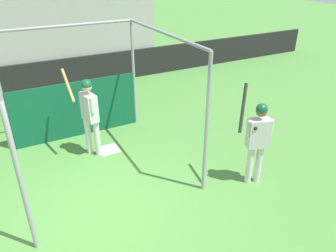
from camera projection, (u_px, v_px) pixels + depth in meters
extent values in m
plane|color=#477F38|center=(102.00, 213.00, 5.87)|extent=(60.00, 60.00, 0.00)
cube|color=black|center=(37.00, 78.00, 10.90)|extent=(24.00, 0.12, 1.04)
cube|color=#9E9E99|center=(24.00, 35.00, 12.05)|extent=(8.70, 4.00, 3.09)
cube|color=#195B33|center=(6.00, 61.00, 10.65)|extent=(0.45, 0.40, 0.10)
cube|color=#195B33|center=(3.00, 52.00, 10.69)|extent=(0.45, 0.06, 0.40)
cube|color=#195B33|center=(24.00, 59.00, 10.88)|extent=(0.45, 0.40, 0.10)
cube|color=#195B33|center=(21.00, 51.00, 10.92)|extent=(0.45, 0.06, 0.40)
cube|color=#195B33|center=(41.00, 57.00, 11.11)|extent=(0.45, 0.40, 0.10)
cube|color=#195B33|center=(39.00, 49.00, 11.15)|extent=(0.45, 0.06, 0.40)
cube|color=#195B33|center=(57.00, 55.00, 11.35)|extent=(0.45, 0.40, 0.10)
cube|color=#195B33|center=(55.00, 47.00, 11.38)|extent=(0.45, 0.06, 0.40)
cube|color=#195B33|center=(73.00, 53.00, 11.58)|extent=(0.45, 0.40, 0.10)
cube|color=#195B33|center=(71.00, 45.00, 11.61)|extent=(0.45, 0.06, 0.40)
cube|color=#195B33|center=(89.00, 51.00, 11.81)|extent=(0.45, 0.40, 0.10)
cube|color=#195B33|center=(86.00, 43.00, 11.84)|extent=(0.45, 0.06, 0.40)
cube|color=#195B33|center=(103.00, 49.00, 12.04)|extent=(0.45, 0.40, 0.10)
cube|color=#195B33|center=(101.00, 42.00, 12.07)|extent=(0.45, 0.06, 0.40)
cube|color=#195B33|center=(117.00, 47.00, 12.27)|extent=(0.45, 0.40, 0.10)
cube|color=#195B33|center=(115.00, 40.00, 12.30)|extent=(0.45, 0.06, 0.40)
cube|color=#195B33|center=(131.00, 46.00, 12.50)|extent=(0.45, 0.40, 0.10)
cube|color=#195B33|center=(129.00, 39.00, 12.54)|extent=(0.45, 0.06, 0.40)
cube|color=#195B33|center=(1.00, 43.00, 11.10)|extent=(0.45, 0.40, 0.10)
cube|color=#195B33|center=(18.00, 42.00, 11.33)|extent=(0.45, 0.40, 0.10)
cube|color=#195B33|center=(16.00, 34.00, 11.37)|extent=(0.45, 0.06, 0.40)
cube|color=#195B33|center=(35.00, 40.00, 11.56)|extent=(0.45, 0.40, 0.10)
cube|color=#195B33|center=(33.00, 32.00, 11.60)|extent=(0.45, 0.06, 0.40)
cube|color=#195B33|center=(51.00, 38.00, 11.79)|extent=(0.45, 0.40, 0.10)
cube|color=#195B33|center=(49.00, 31.00, 11.83)|extent=(0.45, 0.06, 0.40)
cube|color=#195B33|center=(66.00, 37.00, 12.02)|extent=(0.45, 0.40, 0.10)
cube|color=#195B33|center=(64.00, 30.00, 12.06)|extent=(0.45, 0.06, 0.40)
cube|color=#195B33|center=(81.00, 35.00, 12.25)|extent=(0.45, 0.40, 0.10)
cube|color=#195B33|center=(79.00, 28.00, 12.29)|extent=(0.45, 0.06, 0.40)
cube|color=#195B33|center=(96.00, 34.00, 12.48)|extent=(0.45, 0.40, 0.10)
cube|color=#195B33|center=(94.00, 27.00, 12.52)|extent=(0.45, 0.06, 0.40)
cube|color=#195B33|center=(109.00, 33.00, 12.71)|extent=(0.45, 0.40, 0.10)
cube|color=#195B33|center=(107.00, 26.00, 12.75)|extent=(0.45, 0.06, 0.40)
cube|color=#195B33|center=(123.00, 31.00, 12.94)|extent=(0.45, 0.40, 0.10)
cube|color=#195B33|center=(121.00, 25.00, 12.98)|extent=(0.45, 0.06, 0.40)
cube|color=#195B33|center=(14.00, 26.00, 11.77)|extent=(0.45, 0.40, 0.10)
cube|color=#195B33|center=(12.00, 19.00, 11.81)|extent=(0.45, 0.06, 0.40)
cube|color=#195B33|center=(30.00, 25.00, 12.01)|extent=(0.45, 0.40, 0.10)
cube|color=#195B33|center=(28.00, 18.00, 12.04)|extent=(0.45, 0.06, 0.40)
cube|color=#195B33|center=(45.00, 24.00, 12.24)|extent=(0.45, 0.40, 0.10)
cube|color=#195B33|center=(43.00, 16.00, 12.27)|extent=(0.45, 0.06, 0.40)
cube|color=#195B33|center=(60.00, 22.00, 12.47)|extent=(0.45, 0.40, 0.10)
cube|color=#195B33|center=(58.00, 15.00, 12.50)|extent=(0.45, 0.06, 0.40)
cube|color=#195B33|center=(75.00, 21.00, 12.70)|extent=(0.45, 0.40, 0.10)
cube|color=#195B33|center=(73.00, 14.00, 12.73)|extent=(0.45, 0.06, 0.40)
cube|color=#195B33|center=(89.00, 20.00, 12.93)|extent=(0.45, 0.40, 0.10)
cube|color=#195B33|center=(87.00, 13.00, 12.96)|extent=(0.45, 0.06, 0.40)
cube|color=#195B33|center=(102.00, 19.00, 13.16)|extent=(0.45, 0.40, 0.10)
cube|color=#195B33|center=(100.00, 12.00, 13.20)|extent=(0.45, 0.06, 0.40)
cube|color=#195B33|center=(115.00, 18.00, 13.39)|extent=(0.45, 0.40, 0.10)
cube|color=#195B33|center=(113.00, 11.00, 13.43)|extent=(0.45, 0.06, 0.40)
cube|color=#195B33|center=(9.00, 12.00, 12.22)|extent=(0.45, 0.40, 0.10)
cube|color=#195B33|center=(7.00, 5.00, 12.26)|extent=(0.45, 0.06, 0.40)
cube|color=#195B33|center=(25.00, 11.00, 12.45)|extent=(0.45, 0.40, 0.10)
cube|color=#195B33|center=(23.00, 4.00, 12.49)|extent=(0.45, 0.06, 0.40)
cube|color=#195B33|center=(40.00, 10.00, 12.68)|extent=(0.45, 0.40, 0.10)
cube|color=#195B33|center=(38.00, 3.00, 12.72)|extent=(0.45, 0.06, 0.40)
cube|color=#195B33|center=(54.00, 9.00, 12.91)|extent=(0.45, 0.40, 0.10)
cube|color=#195B33|center=(53.00, 2.00, 12.95)|extent=(0.45, 0.06, 0.40)
cube|color=#195B33|center=(68.00, 8.00, 13.14)|extent=(0.45, 0.40, 0.10)
cube|color=#195B33|center=(67.00, 1.00, 13.18)|extent=(0.45, 0.06, 0.40)
cube|color=#195B33|center=(82.00, 7.00, 13.37)|extent=(0.45, 0.40, 0.10)
cube|color=#195B33|center=(80.00, 1.00, 13.41)|extent=(0.45, 0.06, 0.40)
cube|color=#195B33|center=(95.00, 6.00, 13.60)|extent=(0.45, 0.40, 0.10)
cube|color=#195B33|center=(93.00, 0.00, 13.64)|extent=(0.45, 0.06, 0.40)
cube|color=#195B33|center=(108.00, 5.00, 13.84)|extent=(0.45, 0.40, 0.10)
cylinder|color=gray|center=(19.00, 176.00, 4.55)|extent=(0.07, 0.07, 2.74)
cylinder|color=gray|center=(207.00, 127.00, 5.87)|extent=(0.07, 0.07, 2.74)
cylinder|color=gray|center=(2.00, 96.00, 7.19)|extent=(0.07, 0.07, 2.74)
cylinder|color=gray|center=(134.00, 75.00, 8.51)|extent=(0.07, 0.07, 2.74)
cylinder|color=gray|center=(163.00, 33.00, 6.56)|extent=(0.06, 3.36, 0.06)
cylinder|color=gray|center=(65.00, 26.00, 7.22)|extent=(3.14, 0.06, 0.06)
cube|color=#0F5133|center=(77.00, 110.00, 8.13)|extent=(3.07, 0.03, 1.43)
cube|color=white|center=(109.00, 149.00, 7.79)|extent=(0.44, 0.44, 0.02)
cylinder|color=silver|center=(97.00, 138.00, 7.42)|extent=(0.15, 0.15, 0.87)
cylinder|color=silver|center=(88.00, 136.00, 7.48)|extent=(0.15, 0.15, 0.87)
cube|color=#B7B7B7|center=(89.00, 107.00, 7.11)|extent=(0.30, 0.47, 0.61)
sphere|color=tan|center=(87.00, 87.00, 6.90)|extent=(0.22, 0.22, 0.22)
sphere|color=#144C2D|center=(86.00, 85.00, 6.87)|extent=(0.23, 0.23, 0.23)
cylinder|color=#B7B7B7|center=(92.00, 105.00, 6.87)|extent=(0.08, 0.08, 0.34)
cylinder|color=#B7B7B7|center=(82.00, 99.00, 7.18)|extent=(0.08, 0.08, 0.34)
cylinder|color=#AD7F4C|center=(68.00, 85.00, 6.89)|extent=(0.08, 0.75, 0.55)
sphere|color=#AD7F4C|center=(86.00, 93.00, 7.16)|extent=(0.08, 0.08, 0.08)
cylinder|color=silver|center=(258.00, 164.00, 6.53)|extent=(0.17, 0.17, 0.82)
cylinder|color=silver|center=(250.00, 165.00, 6.50)|extent=(0.17, 0.17, 0.82)
cube|color=#B7B7B7|center=(258.00, 133.00, 6.19)|extent=(0.46, 0.34, 0.58)
sphere|color=brown|center=(262.00, 111.00, 5.99)|extent=(0.21, 0.21, 0.21)
sphere|color=#144C2D|center=(262.00, 109.00, 5.97)|extent=(0.22, 0.22, 0.22)
cylinder|color=#B7B7B7|center=(271.00, 127.00, 6.13)|extent=(0.09, 0.09, 0.32)
cylinder|color=#B7B7B7|center=(249.00, 129.00, 6.07)|extent=(0.09, 0.09, 0.32)
cylinder|color=black|center=(243.00, 108.00, 5.90)|extent=(0.44, 0.45, 0.78)
sphere|color=black|center=(255.00, 128.00, 6.01)|extent=(0.08, 0.08, 0.08)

